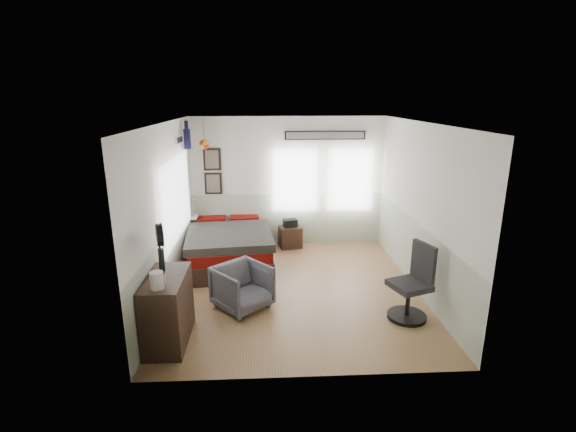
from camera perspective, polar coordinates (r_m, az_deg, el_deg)
The scene contains 12 objects.
ground_plane at distance 7.02m, azimuth 1.00°, elevation -9.99°, with size 4.00×4.50×0.01m, color olive.
room_shell at distance 6.66m, azimuth 0.29°, elevation 3.32°, with size 4.02×4.52×2.71m.
wall_decor at distance 8.34m, azimuth -7.57°, elevation 9.16°, with size 3.55×1.32×1.44m.
bed at distance 8.03m, azimuth -8.01°, elevation -4.14°, with size 1.69×2.25×0.67m.
dresser at distance 5.69m, azimuth -16.10°, elevation -12.16°, with size 0.48×1.00×0.90m, color black.
armchair at distance 6.35m, azimuth -6.25°, elevation -9.64°, with size 0.72×0.74×0.67m, color #55555E.
nightstand at distance 8.80m, azimuth 0.31°, elevation -2.87°, with size 0.45×0.36×0.45m, color black.
task_chair at distance 6.26m, azimuth 16.66°, elevation -9.47°, with size 0.63×0.63×1.11m.
kettle at distance 5.17m, azimuth -17.49°, elevation -8.40°, with size 0.18×0.16×0.21m.
bottle at distance 5.63m, azimuth -16.91°, elevation -5.76°, with size 0.08×0.08×0.31m, color black.
stand_fan at distance 5.27m, azimuth -17.15°, elevation -2.63°, with size 0.16×0.28×0.71m.
black_bag at distance 8.71m, azimuth 0.31°, elevation -0.97°, with size 0.28×0.18×0.16m, color black.
Camera 1 is at (-0.45, -6.30, 3.08)m, focal length 26.00 mm.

